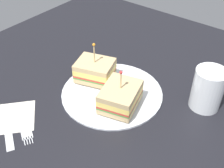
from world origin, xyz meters
TOP-DOWN VIEW (x-y plane):
  - ground_plane at (0.00, 0.00)cm, footprint 95.81×95.81cm
  - plate at (0.00, 0.00)cm, footprint 24.04×24.04cm
  - sandwich_half_front at (-4.44, 2.71)cm, footprint 9.66×11.12cm
  - sandwich_half_back at (6.28, -1.24)cm, footprint 10.53×9.46cm
  - drink_glass at (-19.02, -9.61)cm, footprint 6.83×6.83cm
  - napkin at (11.92, 19.34)cm, footprint 12.75×12.67cm
  - fork at (7.51, 19.91)cm, footprint 11.24×7.16cm
  - knife at (9.90, 22.55)cm, footprint 11.93×7.68cm

SIDE VIEW (x-z plane):
  - ground_plane at x=0.00cm, z-range -2.00..0.00cm
  - napkin at x=11.92cm, z-range 0.00..0.15cm
  - fork at x=7.51cm, z-range 0.00..0.35cm
  - knife at x=9.90cm, z-range 0.00..0.35cm
  - plate at x=0.00cm, z-range 0.00..0.95cm
  - sandwich_half_front at x=-4.44cm, z-range -1.30..7.99cm
  - sandwich_half_back at x=6.28cm, z-range -1.64..8.44cm
  - drink_glass at x=-19.02cm, z-range -0.51..9.11cm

